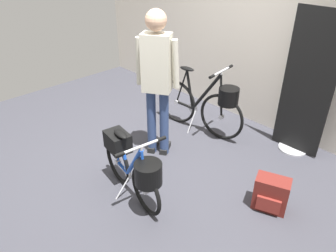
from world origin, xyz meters
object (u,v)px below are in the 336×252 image
backpack_on_floor (271,194)px  folding_bike_foreground (132,165)px  floor_banner_stand (306,93)px  display_bike_left (206,104)px  visitor_near_wall (157,77)px

backpack_on_floor → folding_bike_foreground: bearing=-140.6°
floor_banner_stand → display_bike_left: floor_banner_stand is taller
floor_banner_stand → visitor_near_wall: floor_banner_stand is taller
display_bike_left → visitor_near_wall: size_ratio=0.79×
folding_bike_foreground → visitor_near_wall: visitor_near_wall is taller
floor_banner_stand → display_bike_left: (-1.08, -0.50, -0.35)m
backpack_on_floor → display_bike_left: bearing=154.9°
backpack_on_floor → visitor_near_wall: bearing=-175.2°
visitor_near_wall → backpack_on_floor: visitor_near_wall is taller
floor_banner_stand → folding_bike_foreground: 2.21m
floor_banner_stand → display_bike_left: bearing=-155.1°
visitor_near_wall → folding_bike_foreground: bearing=-59.5°
visitor_near_wall → floor_banner_stand: bearing=47.7°
visitor_near_wall → backpack_on_floor: 1.74m
floor_banner_stand → backpack_on_floor: floor_banner_stand is taller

